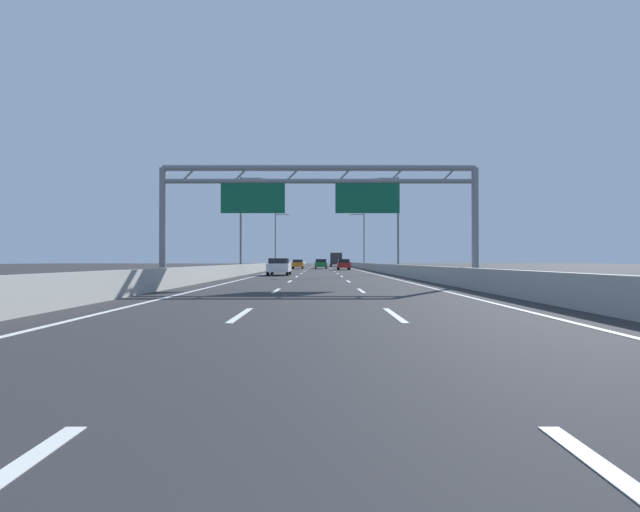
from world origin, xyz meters
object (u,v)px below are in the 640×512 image
Objects in this scene: streetlamp_right_mid at (397,219)px; green_car at (322,264)px; streetlamp_left_far at (278,237)px; box_truck at (337,259)px; orange_car at (299,264)px; silver_car at (322,263)px; white_car at (281,266)px; sign_gantry at (318,194)px; streetlamp_left_mid at (244,219)px; red_car at (345,264)px; streetlamp_right_far at (364,237)px.

streetlamp_right_mid is 30.18m from green_car.
box_truck is at bearing 62.74° from streetlamp_left_far.
silver_car is (3.71, 38.40, -0.00)m from orange_car.
box_truck reaches higher than white_car.
streetlamp_right_mid is at bearing 22.48° from white_car.
box_truck is (3.63, 78.60, -3.20)m from sign_gantry.
sign_gantry is 22.59m from streetlamp_right_mid.
streetlamp_left_far reaches higher than green_car.
streetlamp_left_mid reaches higher than sign_gantry.
red_car is at bearing 61.90° from streetlamp_left_mid.
orange_car is (-10.98, -5.99, -4.64)m from streetlamp_right_far.
streetlamp_left_far is 2.09× the size of silver_car.
sign_gantry is 57.76m from streetlamp_right_far.
white_car is 25.80m from red_car.
white_car reaches higher than orange_car.
green_car is (-7.26, -7.06, -4.62)m from streetlamp_right_far.
red_car reaches higher than white_car.
green_car reaches higher than red_car.
white_car is 1.04× the size of red_car.
white_car is at bearing 101.60° from sign_gantry.
sign_gantry is at bearing -78.40° from white_car.
sign_gantry is 3.92× the size of red_car.
silver_car is at bearing 84.48° from orange_car.
silver_car is (-7.27, 68.40, -4.64)m from streetlamp_right_mid.
box_truck is (-3.94, 57.32, -3.76)m from streetlamp_right_mid.
red_car is at bearing -90.24° from box_truck.
streetlamp_right_far is at bearing 44.19° from green_car.
sign_gantry is at bearing -109.59° from streetlamp_right_mid.
orange_car reaches higher than silver_car.
green_car is (0.31, 50.20, -4.05)m from sign_gantry.
red_car is (6.91, 24.86, -0.00)m from white_car.
streetlamp_right_far reaches higher than orange_car.
streetlamp_left_mid is at bearing -112.53° from streetlamp_right_far.
red_car is at bearing 101.39° from streetlamp_right_mid.
streetlamp_left_mid is at bearing -104.85° from green_car.
streetlamp_right_far is (7.57, 57.26, 0.56)m from sign_gantry.
sign_gantry is 3.75× the size of white_car.
red_car is (3.17, -8.62, -0.01)m from green_car.
streetlamp_left_mid and streetlamp_left_far have the same top height.
streetlamp_left_far reaches higher than box_truck.
streetlamp_right_mid is 1.24× the size of box_truck.
red_car is (-4.09, 20.31, -4.63)m from streetlamp_right_mid.
green_car is 3.87m from orange_car.
streetlamp_right_mid is at bearing 70.41° from sign_gantry.
streetlamp_left_mid is (-7.36, 21.28, 0.56)m from sign_gantry.
orange_car is at bearing 93.80° from sign_gantry.
green_car is at bearing -16.13° from orange_car.
streetlamp_left_far is at bearing 90.00° from streetlamp_left_mid.
box_truck is at bearing 83.48° from white_car.
streetlamp_right_mid is at bearing -83.93° from silver_car.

